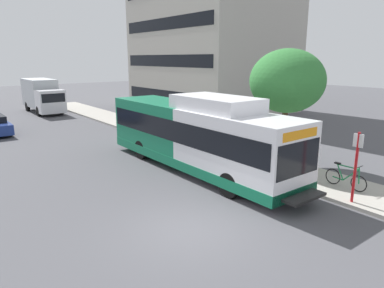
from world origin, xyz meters
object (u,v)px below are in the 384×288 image
(bicycle_parked, at_px, (346,178))
(street_tree_near_stop, at_px, (287,81))
(box_truck_background, at_px, (42,95))
(transit_bus, at_px, (196,135))
(bus_stop_sign_pole, at_px, (356,162))

(bicycle_parked, xyz_separation_m, street_tree_near_stop, (1.04, 3.96, 3.60))
(box_truck_background, bearing_deg, transit_bus, -88.62)
(bicycle_parked, bearing_deg, street_tree_near_stop, 75.24)
(bicycle_parked, relative_size, street_tree_near_stop, 0.32)
(bicycle_parked, relative_size, box_truck_background, 0.25)
(bicycle_parked, distance_m, street_tree_near_stop, 5.46)
(bicycle_parked, bearing_deg, box_truck_background, 96.93)
(bicycle_parked, height_order, box_truck_background, box_truck_background)
(street_tree_near_stop, xyz_separation_m, box_truck_background, (-4.65, 25.69, -2.42))
(box_truck_background, bearing_deg, bicycle_parked, -83.07)
(bus_stop_sign_pole, distance_m, bicycle_parked, 1.82)
(bus_stop_sign_pole, relative_size, street_tree_near_stop, 0.47)
(street_tree_near_stop, height_order, box_truck_background, street_tree_near_stop)
(transit_bus, xyz_separation_m, box_truck_background, (-0.57, 23.77, 0.04))
(box_truck_background, bearing_deg, bus_stop_sign_pole, -85.41)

